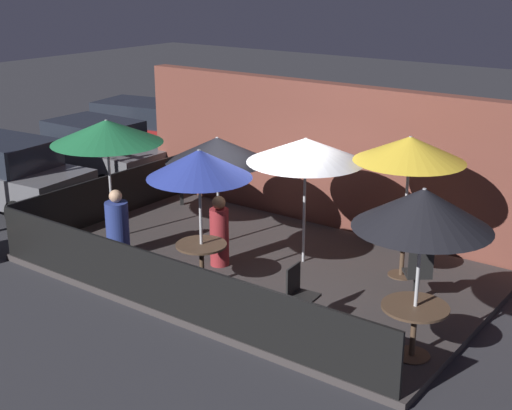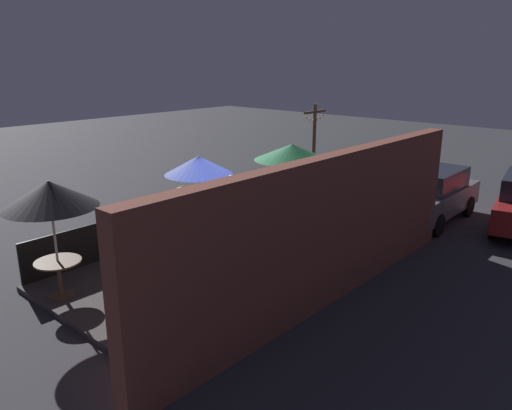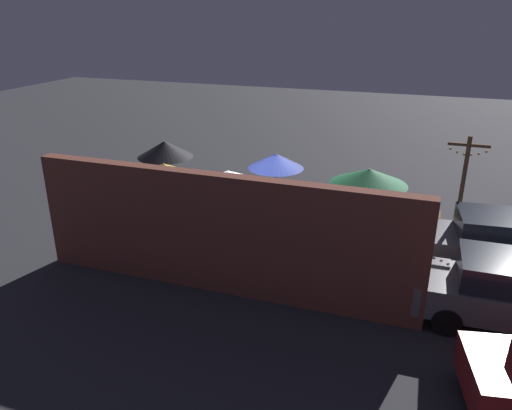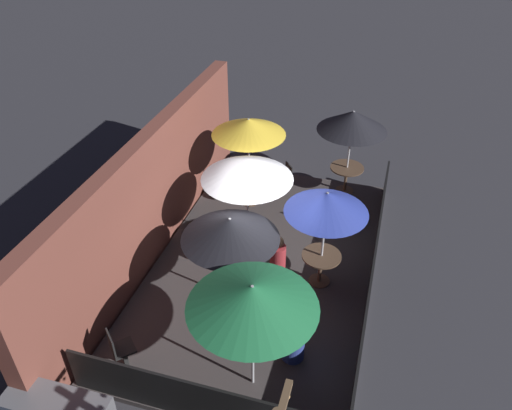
{
  "view_description": "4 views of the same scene",
  "coord_description": "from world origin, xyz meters",
  "px_view_note": "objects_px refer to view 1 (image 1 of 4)",
  "views": [
    {
      "loc": [
        7.11,
        -9.63,
        5.24
      ],
      "look_at": [
        0.04,
        -0.1,
        1.28
      ],
      "focal_mm": 50.0,
      "sensor_mm": 36.0,
      "label": 1
    },
    {
      "loc": [
        7.91,
        7.88,
        4.81
      ],
      "look_at": [
        -1.02,
        -0.14,
        1.28
      ],
      "focal_mm": 35.0,
      "sensor_mm": 36.0,
      "label": 2
    },
    {
      "loc": [
        -4.47,
        12.75,
        6.66
      ],
      "look_at": [
        -0.02,
        0.04,
        1.29
      ],
      "focal_mm": 35.0,
      "sensor_mm": 36.0,
      "label": 3
    },
    {
      "loc": [
        -8.39,
        -2.26,
        7.91
      ],
      "look_at": [
        0.75,
        0.43,
        1.22
      ],
      "focal_mm": 35.0,
      "sensor_mm": 36.0,
      "label": 4
    }
  ],
  "objects_px": {
    "patio_umbrella_1": "(199,164)",
    "patio_chair_0": "(300,293)",
    "patron_0": "(219,234)",
    "patio_umbrella_5": "(306,150)",
    "dining_table_2": "(415,316)",
    "patio_chair_1": "(181,182)",
    "patio_umbrella_3": "(217,150)",
    "patron_1": "(117,227)",
    "patio_umbrella_0": "(410,149)",
    "dining_table_0": "(403,246)",
    "patio_umbrella_2": "(423,209)",
    "parked_car_2": "(140,128)",
    "parked_car_1": "(95,151)",
    "patio_umbrella_4": "(107,132)",
    "dining_table_1": "(202,253)",
    "parked_car_0": "(5,173)",
    "patio_chair_2": "(418,273)"
  },
  "relations": [
    {
      "from": "patio_umbrella_1",
      "to": "patron_1",
      "type": "distance_m",
      "value": 2.67
    },
    {
      "from": "patio_umbrella_2",
      "to": "dining_table_1",
      "type": "xyz_separation_m",
      "value": [
        -3.84,
        0.01,
        -1.56
      ]
    },
    {
      "from": "patio_chair_1",
      "to": "parked_car_2",
      "type": "height_order",
      "value": "parked_car_2"
    },
    {
      "from": "dining_table_0",
      "to": "patio_chair_1",
      "type": "xyz_separation_m",
      "value": [
        -5.79,
        0.68,
        -0.05
      ]
    },
    {
      "from": "patio_umbrella_4",
      "to": "patio_chair_0",
      "type": "bearing_deg",
      "value": -9.69
    },
    {
      "from": "patio_umbrella_0",
      "to": "patron_0",
      "type": "relative_size",
      "value": 1.91
    },
    {
      "from": "dining_table_0",
      "to": "parked_car_2",
      "type": "distance_m",
      "value": 10.58
    },
    {
      "from": "patio_umbrella_4",
      "to": "dining_table_2",
      "type": "bearing_deg",
      "value": -5.81
    },
    {
      "from": "patio_umbrella_0",
      "to": "patio_umbrella_4",
      "type": "height_order",
      "value": "patio_umbrella_0"
    },
    {
      "from": "patio_umbrella_1",
      "to": "parked_car_1",
      "type": "distance_m",
      "value": 7.34
    },
    {
      "from": "patio_umbrella_4",
      "to": "patio_umbrella_2",
      "type": "bearing_deg",
      "value": -5.81
    },
    {
      "from": "patio_umbrella_1",
      "to": "patio_umbrella_5",
      "type": "xyz_separation_m",
      "value": [
        0.79,
        1.91,
        -0.04
      ]
    },
    {
      "from": "patron_0",
      "to": "dining_table_1",
      "type": "bearing_deg",
      "value": 81.97
    },
    {
      "from": "patio_umbrella_5",
      "to": "patron_0",
      "type": "height_order",
      "value": "patio_umbrella_5"
    },
    {
      "from": "patio_umbrella_1",
      "to": "parked_car_2",
      "type": "relative_size",
      "value": 0.54
    },
    {
      "from": "patron_1",
      "to": "patron_0",
      "type": "bearing_deg",
      "value": 107.63
    },
    {
      "from": "parked_car_0",
      "to": "parked_car_1",
      "type": "height_order",
      "value": "same"
    },
    {
      "from": "patio_umbrella_0",
      "to": "patio_umbrella_4",
      "type": "distance_m",
      "value": 5.7
    },
    {
      "from": "patio_chair_0",
      "to": "patron_0",
      "type": "bearing_deg",
      "value": 150.92
    },
    {
      "from": "patron_0",
      "to": "parked_car_0",
      "type": "distance_m",
      "value": 6.11
    },
    {
      "from": "patio_umbrella_5",
      "to": "parked_car_0",
      "type": "xyz_separation_m",
      "value": [
        -7.24,
        -1.19,
        -1.37
      ]
    },
    {
      "from": "patio_umbrella_2",
      "to": "parked_car_2",
      "type": "height_order",
      "value": "patio_umbrella_2"
    },
    {
      "from": "patio_chair_2",
      "to": "parked_car_2",
      "type": "height_order",
      "value": "parked_car_2"
    },
    {
      "from": "patio_umbrella_1",
      "to": "patio_chair_0",
      "type": "height_order",
      "value": "patio_umbrella_1"
    },
    {
      "from": "patio_chair_0",
      "to": "parked_car_2",
      "type": "height_order",
      "value": "parked_car_2"
    },
    {
      "from": "patio_umbrella_0",
      "to": "patio_umbrella_5",
      "type": "height_order",
      "value": "patio_umbrella_0"
    },
    {
      "from": "patio_umbrella_1",
      "to": "dining_table_1",
      "type": "xyz_separation_m",
      "value": [
        -0.0,
        -0.0,
        -1.53
      ]
    },
    {
      "from": "patio_umbrella_4",
      "to": "patio_chair_1",
      "type": "xyz_separation_m",
      "value": [
        -0.36,
        2.41,
        -1.65
      ]
    },
    {
      "from": "patron_0",
      "to": "patron_1",
      "type": "relative_size",
      "value": 1.02
    },
    {
      "from": "dining_table_2",
      "to": "patio_umbrella_5",
      "type": "bearing_deg",
      "value": 147.72
    },
    {
      "from": "patron_0",
      "to": "parked_car_2",
      "type": "distance_m",
      "value": 8.72
    },
    {
      "from": "parked_car_1",
      "to": "patio_umbrella_4",
      "type": "bearing_deg",
      "value": -38.03
    },
    {
      "from": "dining_table_1",
      "to": "patron_1",
      "type": "distance_m",
      "value": 2.16
    },
    {
      "from": "patio_umbrella_0",
      "to": "patio_umbrella_5",
      "type": "bearing_deg",
      "value": -164.02
    },
    {
      "from": "patio_umbrella_1",
      "to": "dining_table_0",
      "type": "relative_size",
      "value": 2.8
    },
    {
      "from": "patio_umbrella_3",
      "to": "patron_1",
      "type": "relative_size",
      "value": 1.66
    },
    {
      "from": "patio_umbrella_5",
      "to": "dining_table_1",
      "type": "distance_m",
      "value": 2.55
    },
    {
      "from": "parked_car_2",
      "to": "patio_umbrella_2",
      "type": "bearing_deg",
      "value": -38.2
    },
    {
      "from": "patio_umbrella_3",
      "to": "parked_car_1",
      "type": "relative_size",
      "value": 0.53
    },
    {
      "from": "patio_chair_0",
      "to": "parked_car_1",
      "type": "relative_size",
      "value": 0.23
    },
    {
      "from": "dining_table_1",
      "to": "patio_umbrella_1",
      "type": "bearing_deg",
      "value": 82.87
    },
    {
      "from": "patio_umbrella_1",
      "to": "patio_chair_1",
      "type": "relative_size",
      "value": 2.56
    },
    {
      "from": "patio_chair_1",
      "to": "patron_0",
      "type": "relative_size",
      "value": 0.71
    },
    {
      "from": "parked_car_0",
      "to": "dining_table_1",
      "type": "bearing_deg",
      "value": -11.87
    },
    {
      "from": "parked_car_2",
      "to": "patio_umbrella_3",
      "type": "bearing_deg",
      "value": -43.83
    },
    {
      "from": "dining_table_0",
      "to": "patron_1",
      "type": "bearing_deg",
      "value": -153.9
    },
    {
      "from": "patron_0",
      "to": "patio_umbrella_0",
      "type": "bearing_deg",
      "value": 178.87
    },
    {
      "from": "patio_umbrella_0",
      "to": "patio_umbrella_2",
      "type": "relative_size",
      "value": 1.02
    },
    {
      "from": "dining_table_1",
      "to": "dining_table_2",
      "type": "distance_m",
      "value": 3.84
    },
    {
      "from": "patio_umbrella_3",
      "to": "dining_table_2",
      "type": "height_order",
      "value": "patio_umbrella_3"
    }
  ]
}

